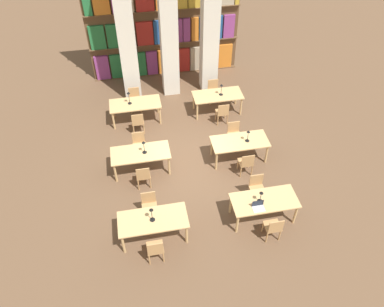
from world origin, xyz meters
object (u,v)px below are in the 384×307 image
chair_3 (257,187)px  reading_table_5 (218,97)px  laptop (258,207)px  desk_lamp_2 (144,145)px  chair_8 (138,122)px  pillar_right (210,16)px  desk_lamp_1 (261,195)px  reading_table_4 (135,105)px  chair_9 (135,99)px  reading_table_1 (264,202)px  chair_11 (213,90)px  chair_6 (246,163)px  pillar_left (124,23)px  desk_lamp_3 (248,134)px  desk_lamp_4 (129,96)px  chair_10 (222,112)px  reading_table_0 (153,221)px  chair_0 (155,249)px  chair_7 (234,133)px  reading_table_2 (141,155)px  desk_lamp_0 (151,212)px  pillar_center (168,19)px  desk_lamp_5 (221,88)px  chair_4 (143,175)px  reading_table_3 (240,143)px  chair_5 (139,144)px  chair_1 (149,205)px

chair_3 → reading_table_5: bearing=-88.3°
chair_3 → laptop: (-0.30, -0.93, 0.33)m
desk_lamp_2 → chair_8: bearing=92.4°
pillar_right → desk_lamp_1: (-0.09, -6.78, -1.96)m
reading_table_4 → chair_9: (0.01, 0.71, -0.19)m
reading_table_1 → chair_11: (-0.07, 5.76, -0.19)m
desk_lamp_1 → chair_6: bearing=84.3°
pillar_left → desk_lamp_3: size_ratio=13.75×
chair_3 → desk_lamp_1: size_ratio=2.22×
desk_lamp_4 → chair_10: (3.22, -0.76, -0.62)m
reading_table_0 → chair_0: chair_0 is taller
chair_7 → reading_table_4: chair_7 is taller
desk_lamp_4 → chair_6: bearing=-45.4°
laptop → desk_lamp_2: (-2.76, 2.71, 0.27)m
reading_table_4 → pillar_left: bearing=90.1°
reading_table_2 → reading_table_4: same height
desk_lamp_0 → chair_3: bearing=14.2°
desk_lamp_0 → desk_lamp_4: bearing=92.5°
pillar_center → desk_lamp_5: bearing=-47.2°
desk_lamp_0 → chair_4: size_ratio=0.54×
desk_lamp_2 → chair_10: bearing=32.3°
reading_table_3 → chair_8: 3.66m
desk_lamp_0 → chair_9: (-0.03, 5.87, -0.61)m
chair_0 → pillar_left: bearing=90.1°
chair_5 → reading_table_5: bearing=-149.0°
chair_9 → desk_lamp_4: 0.94m
pillar_right → chair_1: 7.29m
desk_lamp_3 → pillar_left: bearing=127.5°
desk_lamp_3 → chair_11: size_ratio=0.49×
pillar_left → chair_9: (0.01, -0.98, -2.51)m
chair_4 → chair_1: bearing=-87.1°
reading_table_0 → reading_table_5: size_ratio=1.00×
desk_lamp_4 → desk_lamp_5: desk_lamp_4 is taller
reading_table_2 → desk_lamp_2: 0.43m
chair_7 → chair_1: bearing=38.7°
chair_4 → reading_table_3: chair_4 is taller
pillar_left → desk_lamp_3: (3.35, -4.37, -1.94)m
pillar_center → desk_lamp_1: size_ratio=14.96×
chair_8 → chair_11: same height
reading_table_3 → desk_lamp_1: bearing=-93.4°
chair_11 → desk_lamp_5: (0.10, -0.73, 0.59)m
chair_0 → reading_table_4: (-0.02, 5.85, 0.19)m
reading_table_3 → chair_3: bearing=-88.8°
desk_lamp_1 → chair_4: size_ratio=0.45×
chair_3 → chair_7: (-0.01, 2.44, 0.00)m
desk_lamp_1 → chair_7: size_ratio=0.45×
desk_lamp_3 → chair_9: (-3.33, 3.39, -0.58)m
laptop → desk_lamp_2: bearing=135.6°
reading_table_0 → chair_4: bearing=92.9°
pillar_left → chair_7: bearing=-49.0°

